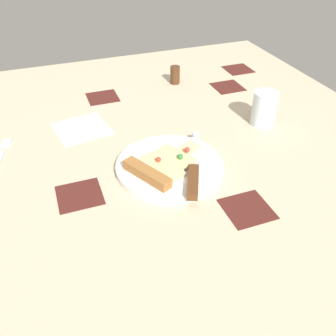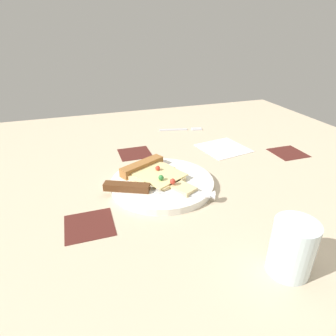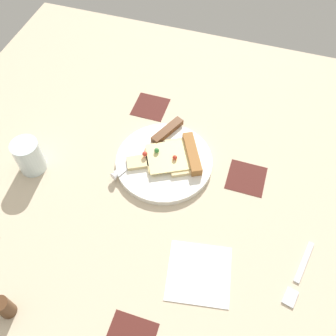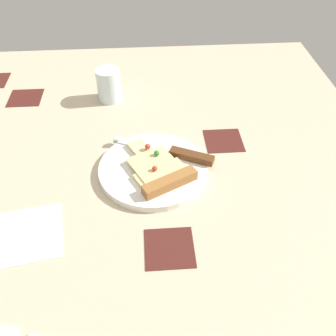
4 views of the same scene
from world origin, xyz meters
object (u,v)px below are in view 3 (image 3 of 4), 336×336
pepper_shaker (5,307)px  napkin (199,273)px  pizza_slice (174,157)px  knife (155,141)px  plate (164,162)px  fork (299,276)px  drinking_glass (29,156)px

pepper_shaker → napkin: size_ratio=0.43×
pizza_slice → knife: pizza_slice is taller
plate → knife: (4.49, 3.82, 1.39)cm
plate → pizza_slice: (1.19, -2.28, 1.58)cm
fork → napkin: 20.47cm
drinking_glass → napkin: size_ratio=0.68×
plate → napkin: bearing=-147.5°
knife → plate: bearing=155.7°
plate → fork: 39.98cm
drinking_glass → fork: 66.29cm
fork → napkin: (-5.55, 19.70, -0.20)cm
knife → pepper_shaker: bearing=98.8°
plate → drinking_glass: (-10.66, 30.41, 3.64)cm
knife → napkin: size_ratio=1.74×
drinking_glass → pepper_shaker: (-32.36, -12.53, -1.60)cm
knife → fork: 45.56cm
pizza_slice → napkin: bearing=-179.7°
pepper_shaker → plate: bearing=-22.6°
napkin → pizza_slice: bearing=27.4°
pizza_slice → knife: (3.31, 6.10, -0.19)cm
fork → napkin: size_ratio=1.18×
drinking_glass → pepper_shaker: bearing=-158.8°
drinking_glass → fork: size_ratio=0.58×
knife → pepper_shaker: pepper_shaker is taller
plate → fork: bearing=-118.2°
knife → fork: knife is taller
knife → napkin: bearing=149.1°
pizza_slice → fork: pizza_slice is taller
pepper_shaker → drinking_glass: bearing=21.2°
plate → knife: 6.06cm
napkin → knife: bearing=33.8°
plate → fork: (-18.87, -35.24, -0.39)cm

